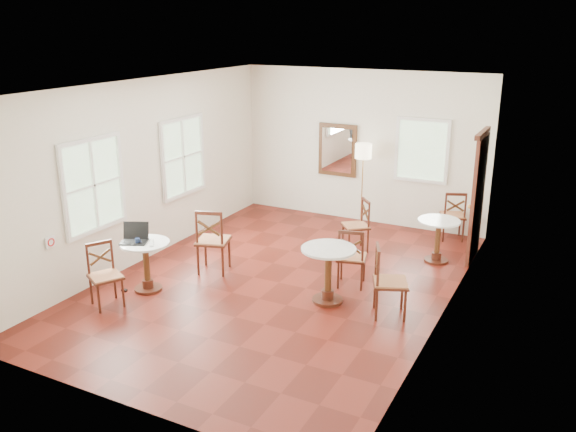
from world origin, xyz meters
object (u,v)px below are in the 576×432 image
object	(u,v)px
navy_mug	(138,241)
chair_near_b	(105,275)
cafe_table_near	(146,261)
cafe_table_mid	(328,269)
laptop	(135,237)
water_glass	(152,243)
floor_lamp	(363,157)
chair_back_b	(357,225)
cafe_table_back	(438,236)
chair_near_a	(213,240)
power_adapter	(124,290)
mouse	(133,244)
chair_mid_b	(388,282)
chair_mid_a	(352,257)
chair_back_a	(453,215)

from	to	relation	value
navy_mug	chair_near_b	bearing A→B (deg)	-104.73
cafe_table_near	cafe_table_mid	world-z (taller)	cafe_table_mid
laptop	water_glass	xyz separation A→B (m)	(0.36, -0.06, -0.01)
chair_near_b	water_glass	xyz separation A→B (m)	(0.40, 0.57, 0.36)
floor_lamp	water_glass	xyz separation A→B (m)	(-1.59, -4.37, -0.57)
laptop	navy_mug	distance (m)	0.13
cafe_table_mid	chair_back_b	xyz separation A→B (m)	(-0.37, 2.13, -0.05)
cafe_table_back	chair_near_b	size ratio (longest dim) A/B	0.80
chair_near_a	laptop	size ratio (longest dim) A/B	2.27
cafe_table_back	water_glass	world-z (taller)	water_glass
cafe_table_back	chair_back_b	bearing A→B (deg)	-175.88
laptop	power_adapter	distance (m)	0.84
laptop	navy_mug	world-z (taller)	laptop
chair_back_b	mouse	bearing A→B (deg)	-75.16
cafe_table_back	floor_lamp	distance (m)	2.34
power_adapter	water_glass	bearing A→B (deg)	13.97
chair_mid_b	navy_mug	size ratio (longest dim) A/B	9.23
cafe_table_back	chair_mid_b	distance (m)	2.25
chair_near_b	floor_lamp	world-z (taller)	floor_lamp
cafe_table_near	mouse	size ratio (longest dim) A/B	9.24
water_glass	chair_mid_a	bearing A→B (deg)	33.46
chair_near_b	laptop	world-z (taller)	laptop
chair_near_a	water_glass	xyz separation A→B (m)	(-0.29, -1.12, 0.28)
chair_back_b	chair_back_a	bearing A→B (deg)	93.76
chair_mid_b	navy_mug	bearing A→B (deg)	82.54
cafe_table_near	water_glass	size ratio (longest dim) A/B	7.09
mouse	power_adapter	size ratio (longest dim) A/B	0.97
cafe_table_near	chair_near_b	bearing A→B (deg)	-106.20
chair_mid_a	laptop	size ratio (longest dim) A/B	1.98
navy_mug	floor_lamp	bearing A→B (deg)	67.14
chair_mid_a	water_glass	size ratio (longest dim) A/B	8.67
mouse	chair_back_a	bearing A→B (deg)	28.06
chair_near_b	navy_mug	distance (m)	0.68
chair_near_a	mouse	size ratio (longest dim) A/B	12.97
chair_mid_a	chair_back_a	world-z (taller)	chair_mid_a
chair_near_b	chair_mid_a	size ratio (longest dim) A/B	0.98
laptop	navy_mug	bearing A→B (deg)	-56.39
cafe_table_mid	chair_mid_b	xyz separation A→B (m)	(0.90, -0.01, -0.01)
cafe_table_mid	chair_mid_a	world-z (taller)	chair_mid_a
chair_near_b	chair_back_b	world-z (taller)	chair_back_b
chair_back_a	power_adapter	xyz separation A→B (m)	(-3.86, -4.52, -0.45)
cafe_table_mid	power_adapter	xyz separation A→B (m)	(-2.85, -1.08, -0.49)
chair_near_b	mouse	xyz separation A→B (m)	(0.13, 0.48, 0.32)
navy_mug	water_glass	distance (m)	0.25
chair_near_a	power_adapter	xyz separation A→B (m)	(-0.78, -1.24, -0.52)
chair_back_a	navy_mug	bearing A→B (deg)	29.22
cafe_table_near	floor_lamp	world-z (taller)	floor_lamp
chair_mid_b	chair_mid_a	bearing A→B (deg)	26.88
laptop	chair_mid_b	bearing A→B (deg)	-10.45
chair_mid_a	navy_mug	size ratio (longest dim) A/B	8.59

